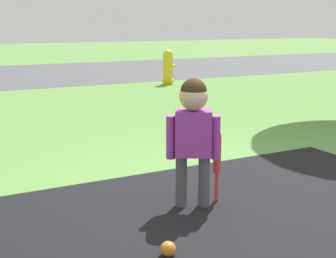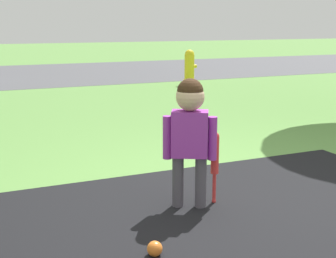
# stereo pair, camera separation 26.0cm
# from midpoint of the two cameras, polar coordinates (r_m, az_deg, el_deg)

# --- Properties ---
(ground_plane) EXTENTS (60.00, 60.00, 0.00)m
(ground_plane) POSITION_cam_midpoint_polar(r_m,az_deg,el_deg) (3.82, 13.62, -8.48)
(ground_plane) COLOR #5B8C42
(street_strip) EXTENTS (40.00, 6.00, 0.01)m
(street_strip) POSITION_cam_midpoint_polar(r_m,az_deg,el_deg) (13.29, -14.00, 6.57)
(street_strip) COLOR #4C4C51
(street_strip) RESTS_ON ground
(child) EXTENTS (0.36, 0.26, 0.98)m
(child) POSITION_cam_midpoint_polar(r_m,az_deg,el_deg) (3.42, 4.86, 0.45)
(child) COLOR #4C4751
(child) RESTS_ON ground
(baseball_bat) EXTENTS (0.06, 0.06, 0.56)m
(baseball_bat) POSITION_cam_midpoint_polar(r_m,az_deg,el_deg) (3.58, 7.81, -3.50)
(baseball_bat) COLOR red
(baseball_bat) RESTS_ON ground
(sports_ball) EXTENTS (0.09, 0.09, 0.09)m
(sports_ball) POSITION_cam_midpoint_polar(r_m,az_deg,el_deg) (2.88, 1.04, -14.42)
(sports_ball) COLOR orange
(sports_ball) RESTS_ON ground
(fire_hydrant) EXTENTS (0.31, 0.28, 0.78)m
(fire_hydrant) POSITION_cam_midpoint_polar(r_m,az_deg,el_deg) (10.60, 3.34, 7.50)
(fire_hydrant) COLOR yellow
(fire_hydrant) RESTS_ON ground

